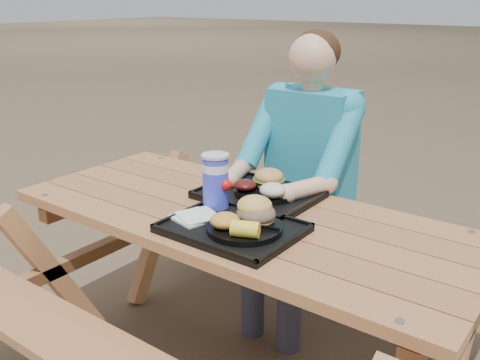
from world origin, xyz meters
The scene contains 17 objects.
picnic_table centered at (0.00, 0.00, 0.38)m, with size 1.80×1.49×0.75m, color #999999, non-canonical shape.
tray_near centered at (0.08, -0.15, 0.76)m, with size 0.45×0.35×0.02m, color black.
tray_far centered at (-0.03, 0.17, 0.76)m, with size 0.45×0.35×0.02m, color black.
plate_near centered at (0.14, -0.16, 0.78)m, with size 0.26×0.26×0.02m, color black.
plate_far centered at (0.00, 0.18, 0.78)m, with size 0.26×0.26×0.02m, color black.
napkin_stack centered at (-0.07, -0.18, 0.78)m, with size 0.14×0.14×0.02m, color silver.
soda_cup centered at (-0.08, -0.05, 0.87)m, with size 0.10×0.10×0.20m, color #1C28D9.
condiment_bbq centered at (0.08, -0.02, 0.78)m, with size 0.05×0.05×0.03m, color black.
condiment_mustard centered at (0.13, -0.04, 0.78)m, with size 0.05×0.05×0.03m, color #FDFB1C.
sandwich centered at (0.15, -0.10, 0.86)m, with size 0.13×0.13×0.13m, color #DCA04D, non-canonical shape.
mac_cheese centered at (0.09, -0.21, 0.82)m, with size 0.10×0.10×0.05m, color gold.
corn_cob centered at (0.19, -0.23, 0.82)m, with size 0.09×0.09×0.05m, color yellow, non-canonical shape.
cutlery_far centered at (-0.20, 0.19, 0.77)m, with size 0.03×0.16×0.01m, color black.
burger centered at (-0.02, 0.23, 0.84)m, with size 0.12×0.12×0.11m, color #CA8847, non-canonical shape.
baked_beans centered at (-0.07, 0.12, 0.81)m, with size 0.09×0.09×0.04m, color #460F0E.
potato_salad centered at (0.06, 0.12, 0.82)m, with size 0.10×0.10×0.06m, color beige.
diner centered at (-0.04, 0.59, 0.64)m, with size 0.48×0.84×1.28m, color #1A8FB7, non-canonical shape.
Camera 1 is at (1.12, -1.49, 1.52)m, focal length 40.00 mm.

